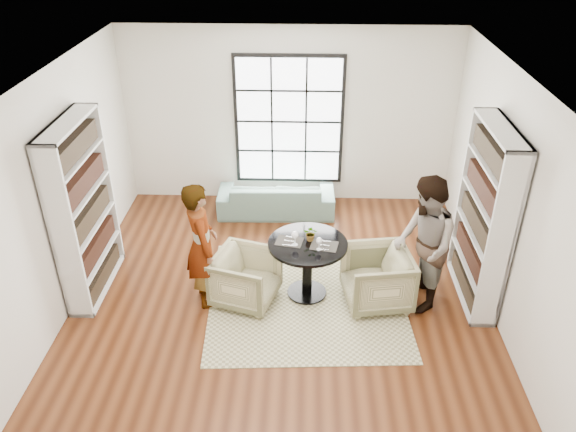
{
  "coord_description": "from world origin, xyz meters",
  "views": [
    {
      "loc": [
        0.3,
        -5.89,
        4.76
      ],
      "look_at": [
        0.08,
        0.4,
        1.11
      ],
      "focal_mm": 35.0,
      "sensor_mm": 36.0,
      "label": 1
    }
  ],
  "objects_px": {
    "pedestal_table": "(307,257)",
    "wine_glass_left": "(295,235)",
    "wine_glass_right": "(319,241)",
    "flower_centerpiece": "(311,233)",
    "armchair_right": "(377,278)",
    "person_left": "(201,245)",
    "sofa": "(276,197)",
    "armchair_left": "(246,278)",
    "person_right": "(424,245)"
  },
  "relations": [
    {
      "from": "pedestal_table",
      "to": "sofa",
      "type": "height_order",
      "value": "pedestal_table"
    },
    {
      "from": "pedestal_table",
      "to": "armchair_right",
      "type": "distance_m",
      "value": 0.94
    },
    {
      "from": "sofa",
      "to": "person_left",
      "type": "xyz_separation_m",
      "value": [
        -0.82,
        -2.4,
        0.58
      ]
    },
    {
      "from": "pedestal_table",
      "to": "armchair_right",
      "type": "bearing_deg",
      "value": -8.42
    },
    {
      "from": "wine_glass_left",
      "to": "wine_glass_right",
      "type": "distance_m",
      "value": 0.32
    },
    {
      "from": "sofa",
      "to": "armchair_left",
      "type": "height_order",
      "value": "armchair_left"
    },
    {
      "from": "pedestal_table",
      "to": "flower_centerpiece",
      "type": "distance_m",
      "value": 0.34
    },
    {
      "from": "person_left",
      "to": "wine_glass_left",
      "type": "distance_m",
      "value": 1.2
    },
    {
      "from": "armchair_right",
      "to": "wine_glass_right",
      "type": "xyz_separation_m",
      "value": [
        -0.77,
        -0.02,
        0.57
      ]
    },
    {
      "from": "person_left",
      "to": "flower_centerpiece",
      "type": "relative_size",
      "value": 8.51
    },
    {
      "from": "armchair_right",
      "to": "sofa",
      "type": "bearing_deg",
      "value": -157.58
    },
    {
      "from": "pedestal_table",
      "to": "flower_centerpiece",
      "type": "height_order",
      "value": "flower_centerpiece"
    },
    {
      "from": "armchair_right",
      "to": "wine_glass_left",
      "type": "xyz_separation_m",
      "value": [
        -1.07,
        0.07,
        0.59
      ]
    },
    {
      "from": "armchair_left",
      "to": "person_right",
      "type": "relative_size",
      "value": 0.43
    },
    {
      "from": "armchair_left",
      "to": "wine_glass_right",
      "type": "distance_m",
      "value": 1.12
    },
    {
      "from": "pedestal_table",
      "to": "person_right",
      "type": "relative_size",
      "value": 0.57
    },
    {
      "from": "wine_glass_right",
      "to": "sofa",
      "type": "bearing_deg",
      "value": 105.76
    },
    {
      "from": "armchair_right",
      "to": "person_left",
      "type": "height_order",
      "value": "person_left"
    },
    {
      "from": "sofa",
      "to": "wine_glass_left",
      "type": "height_order",
      "value": "wine_glass_left"
    },
    {
      "from": "armchair_left",
      "to": "person_left",
      "type": "height_order",
      "value": "person_left"
    },
    {
      "from": "armchair_left",
      "to": "person_right",
      "type": "height_order",
      "value": "person_right"
    },
    {
      "from": "armchair_right",
      "to": "person_right",
      "type": "bearing_deg",
      "value": 81.15
    },
    {
      "from": "person_right",
      "to": "person_left",
      "type": "bearing_deg",
      "value": -92.44
    },
    {
      "from": "pedestal_table",
      "to": "sofa",
      "type": "xyz_separation_m",
      "value": [
        -0.53,
        2.24,
        -0.31
      ]
    },
    {
      "from": "person_right",
      "to": "flower_centerpiece",
      "type": "relative_size",
      "value": 9.01
    },
    {
      "from": "sofa",
      "to": "armchair_right",
      "type": "distance_m",
      "value": 2.78
    },
    {
      "from": "pedestal_table",
      "to": "wine_glass_left",
      "type": "distance_m",
      "value": 0.42
    },
    {
      "from": "armchair_left",
      "to": "person_left",
      "type": "bearing_deg",
      "value": 107.12
    },
    {
      "from": "person_left",
      "to": "person_right",
      "type": "relative_size",
      "value": 0.94
    },
    {
      "from": "armchair_left",
      "to": "armchair_right",
      "type": "distance_m",
      "value": 1.71
    },
    {
      "from": "person_right",
      "to": "wine_glass_right",
      "type": "distance_m",
      "value": 1.32
    },
    {
      "from": "sofa",
      "to": "armchair_right",
      "type": "height_order",
      "value": "armchair_right"
    },
    {
      "from": "armchair_left",
      "to": "wine_glass_right",
      "type": "relative_size",
      "value": 4.5
    },
    {
      "from": "flower_centerpiece",
      "to": "person_right",
      "type": "bearing_deg",
      "value": -7.99
    },
    {
      "from": "sofa",
      "to": "flower_centerpiece",
      "type": "relative_size",
      "value": 9.58
    },
    {
      "from": "wine_glass_right",
      "to": "flower_centerpiece",
      "type": "distance_m",
      "value": 0.25
    },
    {
      "from": "pedestal_table",
      "to": "wine_glass_right",
      "type": "distance_m",
      "value": 0.41
    },
    {
      "from": "armchair_right",
      "to": "flower_centerpiece",
      "type": "relative_size",
      "value": 4.17
    },
    {
      "from": "armchair_right",
      "to": "person_right",
      "type": "height_order",
      "value": "person_right"
    },
    {
      "from": "armchair_left",
      "to": "person_right",
      "type": "distance_m",
      "value": 2.33
    },
    {
      "from": "wine_glass_left",
      "to": "person_right",
      "type": "bearing_deg",
      "value": -2.5
    },
    {
      "from": "sofa",
      "to": "person_right",
      "type": "distance_m",
      "value": 3.17
    },
    {
      "from": "person_left",
      "to": "person_right",
      "type": "bearing_deg",
      "value": -108.82
    },
    {
      "from": "wine_glass_right",
      "to": "wine_glass_left",
      "type": "bearing_deg",
      "value": 163.07
    },
    {
      "from": "sofa",
      "to": "armchair_right",
      "type": "relative_size",
      "value": 2.3
    },
    {
      "from": "wine_glass_right",
      "to": "pedestal_table",
      "type": "bearing_deg",
      "value": 132.22
    },
    {
      "from": "sofa",
      "to": "armchair_right",
      "type": "xyz_separation_m",
      "value": [
        1.44,
        -2.38,
        0.1
      ]
    },
    {
      "from": "pedestal_table",
      "to": "sofa",
      "type": "bearing_deg",
      "value": 103.42
    },
    {
      "from": "pedestal_table",
      "to": "armchair_left",
      "type": "distance_m",
      "value": 0.85
    },
    {
      "from": "person_left",
      "to": "pedestal_table",
      "type": "bearing_deg",
      "value": -102.61
    }
  ]
}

